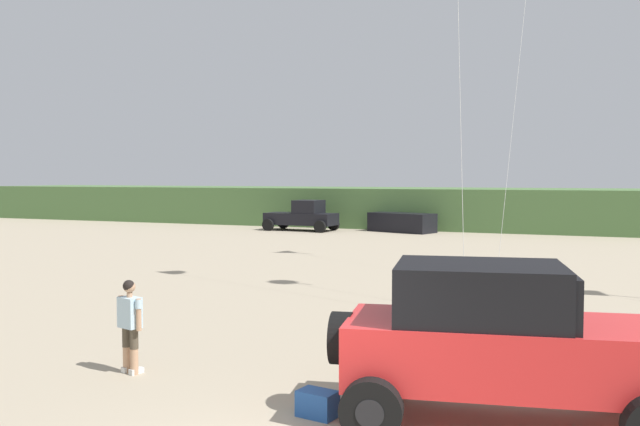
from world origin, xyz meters
name	(u,v)px	position (x,y,z in m)	size (l,w,h in m)	color
dune_ridge	(559,210)	(0.63, 39.97, 1.34)	(90.00, 8.39, 2.69)	#4C703D
jeep	(499,339)	(1.95, 2.84, 1.20)	(5.01, 3.15, 2.26)	red
person_watching	(130,321)	(-4.43, 2.83, 0.94)	(0.60, 0.39, 1.67)	tan
cooler_box	(317,404)	(-0.52, 2.09, 0.19)	(0.56, 0.36, 0.38)	#23519E
distant_pickup	(303,216)	(-14.63, 33.22, 0.94)	(4.68, 2.55, 1.98)	black
distant_sedan	(402,222)	(-8.43, 34.65, 0.60)	(4.20, 1.70, 1.20)	black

